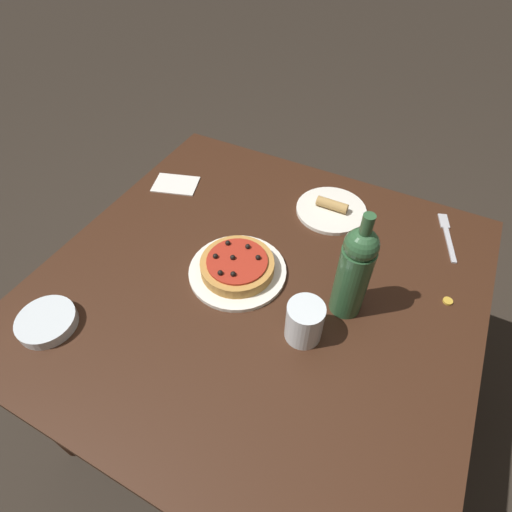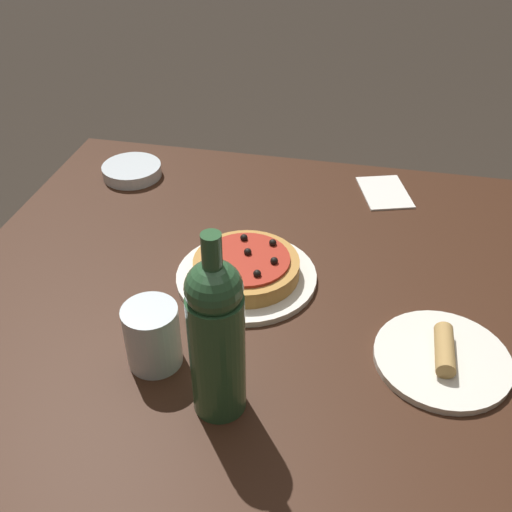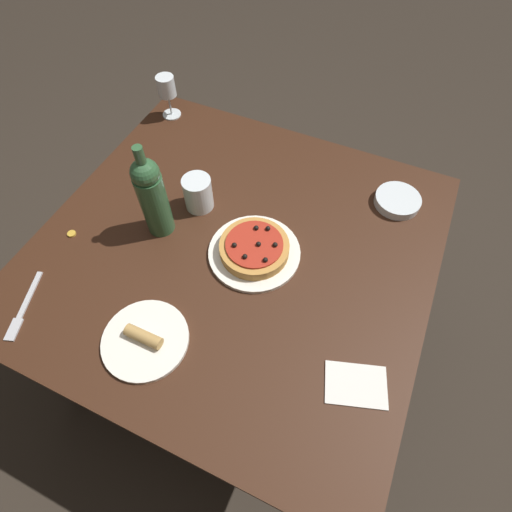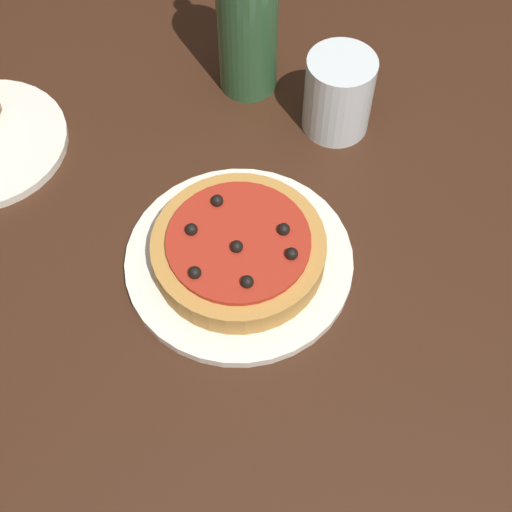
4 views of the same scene
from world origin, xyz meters
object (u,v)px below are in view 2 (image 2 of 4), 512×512
dinner_plate (244,276)px  water_cup (153,336)px  dining_table (239,335)px  pizza (244,266)px  side_plate (442,358)px  wine_bottle (216,337)px  side_bowl (132,171)px

dinner_plate → water_cup: bearing=-22.0°
dining_table → pizza: size_ratio=5.68×
pizza → side_plate: bearing=68.6°
wine_bottle → side_bowl: bearing=-148.5°
pizza → wine_bottle: 0.31m
dinner_plate → wine_bottle: 0.32m
dinner_plate → side_plate: side_plate is taller
dining_table → dinner_plate: bearing=-176.1°
dining_table → pizza: bearing=-176.2°
wine_bottle → pizza: bearing=-174.2°
dinner_plate → side_bowl: 0.47m
dining_table → dinner_plate: size_ratio=4.26×
dinner_plate → pizza: (-0.00, 0.00, 0.02)m
dining_table → dinner_plate: (-0.06, -0.00, 0.09)m
pizza → water_cup: bearing=-22.0°
dining_table → side_plate: bearing=77.9°
side_plate → pizza: bearing=-111.4°
dining_table → side_plate: 0.37m
dinner_plate → side_bowl: (-0.32, -0.35, 0.01)m
wine_bottle → water_cup: bearing=-117.0°
side_bowl → pizza: bearing=47.0°
pizza → side_plate: pizza is taller
water_cup → pizza: bearing=158.0°
wine_bottle → side_plate: 0.38m
dining_table → pizza: 0.13m
dinner_plate → pizza: 0.02m
side_plate → side_bowl: bearing=-123.4°
dining_table → water_cup: (0.16, -0.10, 0.14)m
wine_bottle → water_cup: 0.16m
pizza → side_bowl: size_ratio=1.41×
dining_table → side_plate: size_ratio=5.15×
wine_bottle → side_plate: size_ratio=1.41×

